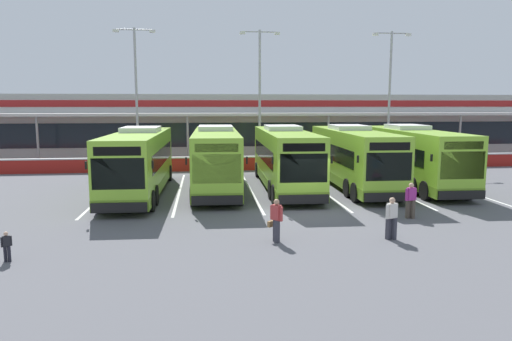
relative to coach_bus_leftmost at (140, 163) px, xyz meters
name	(u,v)px	position (x,y,z in m)	size (l,w,h in m)	color
ground_plane	(307,212)	(8.48, -5.49, -1.79)	(200.00, 200.00, 0.00)	#56565B
terminal_building	(251,124)	(8.48, 21.42, 1.23)	(70.00, 13.00, 6.00)	silver
red_barrier_wall	(266,163)	(8.48, 9.01, -1.23)	(60.00, 0.40, 1.10)	maroon
coach_bus_leftmost	(140,163)	(0.00, 0.00, 0.00)	(3.07, 12.20, 3.78)	#8CC633
coach_bus_left_centre	(216,160)	(4.36, 1.13, 0.00)	(3.07, 12.20, 3.78)	#8CC633
coach_bus_centre	(285,159)	(8.51, 0.91, 0.00)	(3.07, 12.20, 3.78)	#8CC633
coach_bus_right_centre	(353,158)	(12.78, 0.96, 0.00)	(3.07, 12.20, 3.78)	#8CC633
coach_bus_rightmost	(412,157)	(16.66, 1.07, 0.00)	(3.07, 12.20, 3.78)	#8CC633
bay_stripe_far_west	(106,193)	(-2.02, 0.51, -1.78)	(0.14, 13.00, 0.01)	silver
bay_stripe_west	(180,191)	(2.18, 0.51, -1.78)	(0.14, 13.00, 0.01)	silver
bay_stripe_mid_west	(251,190)	(6.38, 0.51, -1.78)	(0.14, 13.00, 0.01)	silver
bay_stripe_centre	(319,189)	(10.58, 0.51, -1.78)	(0.14, 13.00, 0.01)	silver
bay_stripe_mid_east	(386,187)	(14.78, 0.51, -1.78)	(0.14, 13.00, 0.01)	silver
bay_stripe_east	(450,186)	(18.98, 0.51, -1.78)	(0.14, 13.00, 0.01)	silver
pedestrian_with_handbag	(276,219)	(6.27, -10.18, -0.93)	(0.53, 0.60, 1.62)	#33333D
pedestrian_in_dark_coat	(411,199)	(12.81, -7.28, -0.91)	(0.54, 0.29, 1.62)	#4C4238
pedestrian_child	(7,245)	(-2.77, -11.41, -1.24)	(0.31, 0.23, 1.00)	black
pedestrian_approaching_bus	(392,217)	(10.65, -10.36, -0.91)	(0.53, 0.34, 1.62)	#33333D
lamp_post_west	(136,89)	(-1.62, 11.56, 4.50)	(3.24, 0.28, 11.00)	#9E9EA3
lamp_post_centre	(260,89)	(8.25, 11.55, 4.50)	(3.24, 0.28, 11.00)	#9E9EA3
lamp_post_east	(390,90)	(19.10, 11.08, 4.50)	(3.24, 0.28, 11.00)	#9E9EA3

